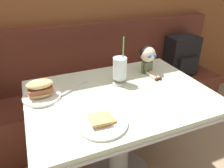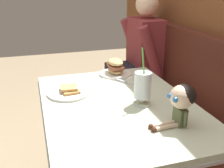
% 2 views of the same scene
% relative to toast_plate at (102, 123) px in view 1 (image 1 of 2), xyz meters
% --- Properties ---
extents(booth_bench, '(2.60, 0.48, 1.00)m').
position_rel_toast_plate_xyz_m(booth_bench, '(0.20, 0.87, -0.42)').
color(booth_bench, '#512319').
rests_on(booth_bench, ground).
extents(diner_table, '(1.11, 0.81, 0.74)m').
position_rel_toast_plate_xyz_m(diner_table, '(0.20, 0.24, -0.21)').
color(diner_table, beige).
rests_on(diner_table, ground).
extents(toast_plate, '(0.25, 0.25, 0.04)m').
position_rel_toast_plate_xyz_m(toast_plate, '(0.00, 0.00, 0.00)').
color(toast_plate, white).
rests_on(toast_plate, diner_table).
extents(milkshake_glass, '(0.10, 0.10, 0.32)m').
position_rel_toast_plate_xyz_m(milkshake_glass, '(0.25, 0.36, 0.09)').
color(milkshake_glass, silver).
rests_on(milkshake_glass, diner_table).
extents(sandwich_plate, '(0.22, 0.22, 0.12)m').
position_rel_toast_plate_xyz_m(sandwich_plate, '(-0.24, 0.36, 0.03)').
color(sandwich_plate, white).
rests_on(sandwich_plate, diner_table).
extents(butter_knife, '(0.21, 0.14, 0.01)m').
position_rel_toast_plate_xyz_m(butter_knife, '(-0.07, 0.37, -0.01)').
color(butter_knife, silver).
rests_on(butter_knife, diner_table).
extents(seated_doll, '(0.12, 0.22, 0.20)m').
position_rel_toast_plate_xyz_m(seated_doll, '(0.51, 0.44, 0.12)').
color(seated_doll, '#5B6642').
rests_on(seated_doll, diner_table).
extents(backpack, '(0.31, 0.26, 0.41)m').
position_rel_toast_plate_xyz_m(backpack, '(1.17, 0.84, -0.09)').
color(backpack, black).
rests_on(backpack, booth_bench).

